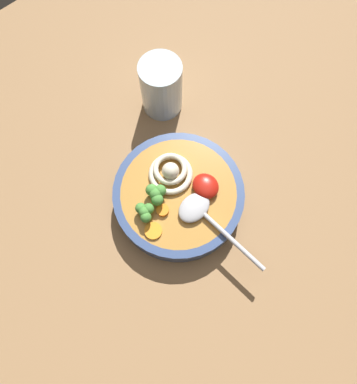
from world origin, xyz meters
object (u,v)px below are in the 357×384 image
(soup_bowl, at_px, (178,196))
(noodle_pile, at_px, (171,172))
(soup_spoon, at_px, (202,212))
(drinking_glass, at_px, (161,87))

(soup_bowl, bearing_deg, noodle_pile, -18.12)
(noodle_pile, xyz_separation_m, soup_spoon, (-0.09, 0.01, -0.00))
(soup_spoon, bearing_deg, soup_bowl, 180.00)
(soup_spoon, bearing_deg, drinking_glass, 150.67)
(soup_bowl, relative_size, soup_spoon, 1.32)
(drinking_glass, bearing_deg, noodle_pile, 145.39)
(soup_bowl, relative_size, drinking_glass, 2.01)
(noodle_pile, bearing_deg, soup_bowl, 161.88)
(soup_bowl, height_order, drinking_glass, drinking_glass)
(noodle_pile, height_order, soup_spoon, noodle_pile)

